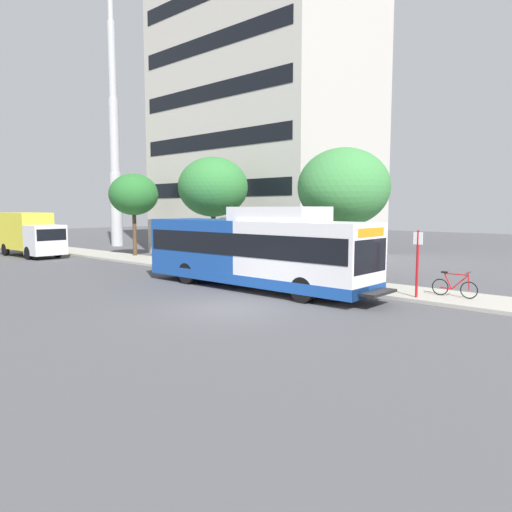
{
  "coord_description": "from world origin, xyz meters",
  "views": [
    {
      "loc": [
        -11.7,
        -11.87,
        3.6
      ],
      "look_at": [
        2.91,
        1.25,
        1.6
      ],
      "focal_mm": 33.18,
      "sensor_mm": 36.0,
      "label": 1
    }
  ],
  "objects_px": {
    "bicycle_parked": "(454,286)",
    "street_tree_far_block": "(134,195)",
    "bus_stop_sign_pole": "(417,259)",
    "box_truck_background": "(29,233)",
    "street_tree_mid_block": "(213,187)",
    "street_tree_near_stop": "(344,187)",
    "transit_bus": "(254,251)"
  },
  "relations": [
    {
      "from": "transit_bus",
      "to": "box_truck_background",
      "type": "xyz_separation_m",
      "value": [
        -0.66,
        21.99,
        0.04
      ]
    },
    {
      "from": "street_tree_far_block",
      "to": "box_truck_background",
      "type": "distance_m",
      "value": 8.53
    },
    {
      "from": "transit_bus",
      "to": "street_tree_far_block",
      "type": "height_order",
      "value": "street_tree_far_block"
    },
    {
      "from": "bus_stop_sign_pole",
      "to": "box_truck_background",
      "type": "height_order",
      "value": "box_truck_background"
    },
    {
      "from": "bicycle_parked",
      "to": "street_tree_far_block",
      "type": "distance_m",
      "value": 23.57
    },
    {
      "from": "transit_bus",
      "to": "bicycle_parked",
      "type": "bearing_deg",
      "value": -67.38
    },
    {
      "from": "street_tree_far_block",
      "to": "bicycle_parked",
      "type": "bearing_deg",
      "value": -92.48
    },
    {
      "from": "box_truck_background",
      "to": "bus_stop_sign_pole",
      "type": "bearing_deg",
      "value": -84.39
    },
    {
      "from": "bus_stop_sign_pole",
      "to": "street_tree_far_block",
      "type": "xyz_separation_m",
      "value": [
        2.04,
        22.13,
        2.91
      ]
    },
    {
      "from": "street_tree_near_stop",
      "to": "box_truck_background",
      "type": "bearing_deg",
      "value": 101.6
    },
    {
      "from": "transit_bus",
      "to": "bicycle_parked",
      "type": "relative_size",
      "value": 6.96
    },
    {
      "from": "street_tree_mid_block",
      "to": "street_tree_far_block",
      "type": "xyz_separation_m",
      "value": [
        0.34,
        8.78,
        -0.27
      ]
    },
    {
      "from": "transit_bus",
      "to": "bicycle_parked",
      "type": "height_order",
      "value": "transit_bus"
    },
    {
      "from": "street_tree_near_stop",
      "to": "street_tree_far_block",
      "type": "height_order",
      "value": "street_tree_near_stop"
    },
    {
      "from": "bicycle_parked",
      "to": "street_tree_mid_block",
      "type": "relative_size",
      "value": 0.27
    },
    {
      "from": "bicycle_parked",
      "to": "street_tree_near_stop",
      "type": "relative_size",
      "value": 0.28
    },
    {
      "from": "street_tree_near_stop",
      "to": "street_tree_mid_block",
      "type": "relative_size",
      "value": 0.98
    },
    {
      "from": "bicycle_parked",
      "to": "street_tree_far_block",
      "type": "relative_size",
      "value": 0.3
    },
    {
      "from": "bus_stop_sign_pole",
      "to": "box_truck_background",
      "type": "distance_m",
      "value": 28.7
    },
    {
      "from": "transit_bus",
      "to": "street_tree_mid_block",
      "type": "distance_m",
      "value": 8.4
    },
    {
      "from": "street_tree_near_stop",
      "to": "box_truck_background",
      "type": "relative_size",
      "value": 0.9
    },
    {
      "from": "street_tree_near_stop",
      "to": "street_tree_far_block",
      "type": "relative_size",
      "value": 1.06
    },
    {
      "from": "bicycle_parked",
      "to": "street_tree_near_stop",
      "type": "height_order",
      "value": "street_tree_near_stop"
    },
    {
      "from": "bicycle_parked",
      "to": "street_tree_mid_block",
      "type": "bearing_deg",
      "value": 87.38
    },
    {
      "from": "street_tree_far_block",
      "to": "street_tree_mid_block",
      "type": "bearing_deg",
      "value": -92.24
    },
    {
      "from": "bus_stop_sign_pole",
      "to": "box_truck_background",
      "type": "xyz_separation_m",
      "value": [
        -2.8,
        28.56,
        0.09
      ]
    },
    {
      "from": "bus_stop_sign_pole",
      "to": "bicycle_parked",
      "type": "height_order",
      "value": "bus_stop_sign_pole"
    },
    {
      "from": "bus_stop_sign_pole",
      "to": "street_tree_far_block",
      "type": "height_order",
      "value": "street_tree_far_block"
    },
    {
      "from": "street_tree_near_stop",
      "to": "bus_stop_sign_pole",
      "type": "bearing_deg",
      "value": -114.36
    },
    {
      "from": "street_tree_far_block",
      "to": "box_truck_background",
      "type": "xyz_separation_m",
      "value": [
        -4.85,
        6.43,
        -2.82
      ]
    },
    {
      "from": "street_tree_mid_block",
      "to": "street_tree_far_block",
      "type": "bearing_deg",
      "value": 87.76
    },
    {
      "from": "bus_stop_sign_pole",
      "to": "street_tree_mid_block",
      "type": "xyz_separation_m",
      "value": [
        1.7,
        13.35,
        3.18
      ]
    }
  ]
}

